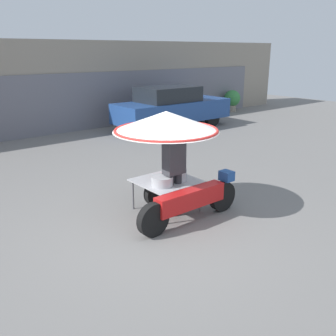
{
  "coord_description": "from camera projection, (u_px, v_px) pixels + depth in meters",
  "views": [
    {
      "loc": [
        -3.5,
        -4.52,
        2.88
      ],
      "look_at": [
        0.57,
        0.48,
        0.84
      ],
      "focal_mm": 40.0,
      "sensor_mm": 36.0,
      "label": 1
    }
  ],
  "objects": [
    {
      "name": "vendor_person",
      "position": [
        174.0,
        168.0,
        6.59
      ],
      "size": [
        0.38,
        0.22,
        1.6
      ],
      "color": "#2D2D33",
      "rests_on": "ground"
    },
    {
      "name": "potted_plant",
      "position": [
        232.0,
        99.0,
        18.18
      ],
      "size": [
        0.78,
        0.78,
        1.03
      ],
      "color": "gray",
      "rests_on": "ground"
    },
    {
      "name": "parked_car",
      "position": [
        172.0,
        107.0,
        14.14
      ],
      "size": [
        4.58,
        1.68,
        1.59
      ],
      "color": "black",
      "rests_on": "ground"
    },
    {
      "name": "vendor_motorcycle_cart",
      "position": [
        169.0,
        135.0,
        6.56
      ],
      "size": [
        2.17,
        1.89,
        1.87
      ],
      "color": "black",
      "rests_on": "ground"
    },
    {
      "name": "ground_plane",
      "position": [
        160.0,
        229.0,
        6.32
      ],
      "size": [
        36.0,
        36.0,
        0.0
      ],
      "primitive_type": "plane",
      "color": "slate"
    }
  ]
}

